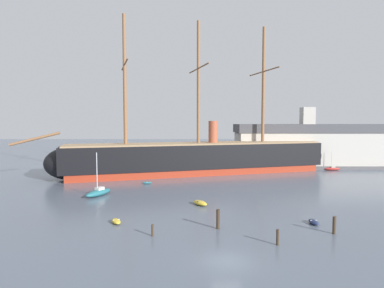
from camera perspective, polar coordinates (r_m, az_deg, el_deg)
name	(u,v)px	position (r m, az deg, el deg)	size (l,w,h in m)	color
ground_plane	(226,262)	(29.14, 5.94, -19.90)	(400.00, 400.00, 0.00)	slate
tall_ship	(197,157)	(73.88, 0.85, -2.37)	(69.47, 26.13, 34.28)	maroon
dinghy_foreground_left	(115,221)	(39.62, -13.50, -13.11)	(1.75, 2.23, 0.48)	gold
dinghy_foreground_right	(312,222)	(40.87, 20.37, -12.72)	(0.96, 2.05, 0.48)	#1E284C
dinghy_near_centre	(199,203)	(46.56, 1.18, -10.33)	(2.53, 2.89, 0.64)	gold
sailboat_mid_left	(97,192)	(54.23, -16.41, -8.17)	(3.81, 5.52, 6.98)	#236670
dinghy_alongside_bow	(145,183)	(62.59, -8.22, -6.80)	(1.94, 1.14, 0.43)	#236670
sailboat_far_left	(86,166)	(87.70, -18.22, -3.75)	(4.16, 2.53, 5.20)	gold
sailboat_far_right	(330,169)	(86.36, 23.19, -4.00)	(3.85, 1.22, 4.98)	#B22D28
motorboat_distant_centre	(205,161)	(93.31, 2.24, -3.00)	(3.68, 4.51, 1.77)	#1E284C
mooring_piling_nearest	(332,225)	(38.09, 23.51, -12.96)	(0.36, 0.36, 1.85)	#423323
mooring_piling_left_pair	(151,230)	(34.70, -7.21, -14.87)	(0.27, 0.27, 1.22)	#423323
mooring_piling_right_pair	(217,219)	(36.64, 4.34, -13.06)	(0.40, 0.40, 2.16)	#382B1E
mooring_piling_midwater	(276,237)	(33.14, 14.58, -15.60)	(0.27, 0.27, 1.52)	#382B1E
dockside_warehouse_right	(313,145)	(92.06, 20.59, -0.22)	(45.56, 14.67, 15.69)	#565659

